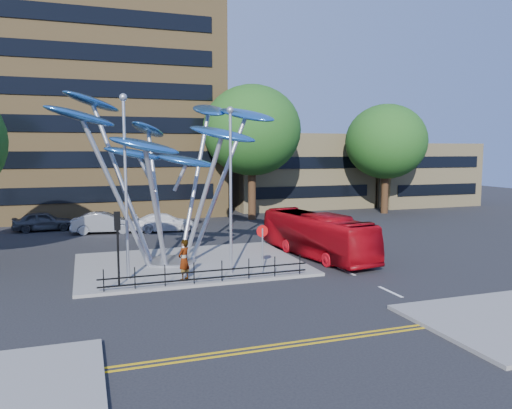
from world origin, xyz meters
name	(u,v)px	position (x,y,z in m)	size (l,w,h in m)	color
ground	(239,293)	(0.00, 0.00, 0.00)	(120.00, 120.00, 0.00)	black
traffic_island	(190,264)	(-1.00, 6.00, 0.07)	(12.00, 9.00, 0.15)	slate
double_yellow_near	(292,342)	(0.00, -6.00, 0.01)	(40.00, 0.12, 0.01)	gold
double_yellow_far	(296,346)	(0.00, -6.30, 0.01)	(40.00, 0.12, 0.01)	gold
brick_tower	(83,60)	(-6.00, 32.00, 15.00)	(25.00, 15.00, 30.00)	olive
low_building_near	(297,171)	(16.00, 30.00, 4.00)	(15.00, 8.00, 8.00)	tan
low_building_far	(415,174)	(30.00, 28.00, 3.50)	(12.00, 8.00, 7.00)	tan
tree_right	(252,131)	(8.00, 22.00, 8.04)	(8.80, 8.80, 12.11)	black
tree_far	(386,142)	(22.00, 22.00, 7.11)	(8.00, 8.00, 10.81)	black
leaf_sculpture	(166,140)	(-2.07, 6.68, 6.87)	(12.72, 9.54, 9.51)	#9EA0A5
street_lamp_left	(125,171)	(-4.50, 3.50, 5.36)	(0.36, 0.36, 8.80)	#9EA0A5
street_lamp_right	(231,175)	(0.50, 3.00, 5.09)	(0.36, 0.36, 8.30)	#9EA0A5
traffic_light_island	(118,233)	(-5.00, 2.50, 2.61)	(0.28, 0.18, 3.42)	black
no_entry_sign_island	(262,241)	(2.00, 2.52, 1.82)	(0.60, 0.10, 2.45)	#9EA0A5
pedestrian_railing_front	(208,274)	(-1.00, 1.70, 0.55)	(10.00, 0.06, 1.00)	black
red_bus	(317,235)	(6.60, 5.77, 1.31)	(2.20, 9.41, 2.62)	#A00710
pedestrian	(184,260)	(-1.98, 2.51, 1.13)	(0.72, 0.47, 1.96)	gray
parked_car_left	(43,221)	(-9.50, 21.35, 0.77)	(1.81, 4.51, 1.54)	#3F4247
parked_car_mid	(104,223)	(-5.00, 18.64, 0.80)	(1.69, 4.84, 1.60)	#9FA2A6
parked_car_right	(165,222)	(-0.50, 18.05, 0.69)	(1.94, 4.78, 1.39)	silver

